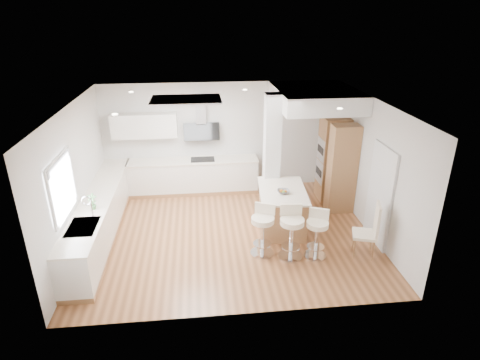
{
  "coord_description": "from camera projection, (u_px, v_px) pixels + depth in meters",
  "views": [
    {
      "loc": [
        -0.58,
        -7.47,
        4.47
      ],
      "look_at": [
        0.27,
        0.4,
        1.06
      ],
      "focal_mm": 30.0,
      "sensor_mm": 36.0,
      "label": 1
    }
  ],
  "objects": [
    {
      "name": "doorway_right",
      "position": [
        380.0,
        197.0,
        8.0
      ],
      "size": [
        0.05,
        1.0,
        2.1
      ],
      "color": "#4F483E",
      "rests_on": "ground"
    },
    {
      "name": "soffit",
      "position": [
        315.0,
        97.0,
        9.11
      ],
      "size": [
        1.78,
        2.2,
        0.4
      ],
      "color": "white",
      "rests_on": "ground"
    },
    {
      "name": "skylight",
      "position": [
        186.0,
        100.0,
        8.03
      ],
      "size": [
        4.1,
        2.1,
        0.06
      ],
      "color": "silver",
      "rests_on": "ground"
    },
    {
      "name": "peninsula",
      "position": [
        282.0,
        209.0,
        8.71
      ],
      "size": [
        1.12,
        1.57,
        0.98
      ],
      "rotation": [
        0.0,
        0.0,
        -0.09
      ],
      "color": "#A17145",
      "rests_on": "ground"
    },
    {
      "name": "ground",
      "position": [
        230.0,
        233.0,
        8.65
      ],
      "size": [
        6.0,
        6.0,
        0.0
      ],
      "primitive_type": "plane",
      "color": "#9B6139",
      "rests_on": "ground"
    },
    {
      "name": "wall_back",
      "position": [
        221.0,
        137.0,
        10.38
      ],
      "size": [
        6.0,
        0.04,
        2.8
      ],
      "primitive_type": "cube",
      "color": "beige",
      "rests_on": "ground"
    },
    {
      "name": "wall_left",
      "position": [
        76.0,
        179.0,
        7.8
      ],
      "size": [
        0.04,
        5.0,
        2.8
      ],
      "primitive_type": "cube",
      "color": "beige",
      "rests_on": "ground"
    },
    {
      "name": "bar_stool_a",
      "position": [
        263.0,
        227.0,
        7.72
      ],
      "size": [
        0.61,
        0.61,
        1.03
      ],
      "rotation": [
        0.0,
        0.0,
        -0.4
      ],
      "color": "silver",
      "rests_on": "ground"
    },
    {
      "name": "ceiling",
      "position": [
        230.0,
        233.0,
        8.65
      ],
      "size": [
        6.0,
        5.0,
        0.02
      ],
      "primitive_type": "cube",
      "color": "white",
      "rests_on": "ground"
    },
    {
      "name": "dining_chair",
      "position": [
        371.0,
        228.0,
        7.64
      ],
      "size": [
        0.55,
        0.55,
        1.13
      ],
      "rotation": [
        0.0,
        0.0,
        -0.3
      ],
      "color": "#F3E3C5",
      "rests_on": "ground"
    },
    {
      "name": "counter_back",
      "position": [
        187.0,
        167.0,
        10.32
      ],
      "size": [
        3.62,
        0.63,
        2.5
      ],
      "color": "#A17145",
      "rests_on": "ground"
    },
    {
      "name": "wall_right",
      "position": [
        372.0,
        167.0,
        8.39
      ],
      "size": [
        0.04,
        5.0,
        2.8
      ],
      "primitive_type": "cube",
      "color": "beige",
      "rests_on": "ground"
    },
    {
      "name": "bar_stool_b",
      "position": [
        291.0,
        230.0,
        7.61
      ],
      "size": [
        0.5,
        0.5,
        1.06
      ],
      "rotation": [
        0.0,
        0.0,
        -0.06
      ],
      "color": "silver",
      "rests_on": "ground"
    },
    {
      "name": "bar_stool_c",
      "position": [
        317.0,
        231.0,
        7.65
      ],
      "size": [
        0.57,
        0.57,
        0.97
      ],
      "rotation": [
        0.0,
        0.0,
        -0.4
      ],
      "color": "silver",
      "rests_on": "ground"
    },
    {
      "name": "window_left",
      "position": [
        61.0,
        184.0,
        6.87
      ],
      "size": [
        0.06,
        1.28,
        1.07
      ],
      "color": "white",
      "rests_on": "ground"
    },
    {
      "name": "counter_left",
      "position": [
        101.0,
        216.0,
        8.41
      ],
      "size": [
        0.63,
        4.5,
        1.35
      ],
      "color": "#A17145",
      "rests_on": "ground"
    },
    {
      "name": "pillar",
      "position": [
        272.0,
        155.0,
        9.07
      ],
      "size": [
        0.35,
        0.35,
        2.8
      ],
      "color": "silver",
      "rests_on": "ground"
    },
    {
      "name": "oven_column",
      "position": [
        336.0,
        163.0,
        9.62
      ],
      "size": [
        0.63,
        1.21,
        2.1
      ],
      "color": "#A17145",
      "rests_on": "ground"
    }
  ]
}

